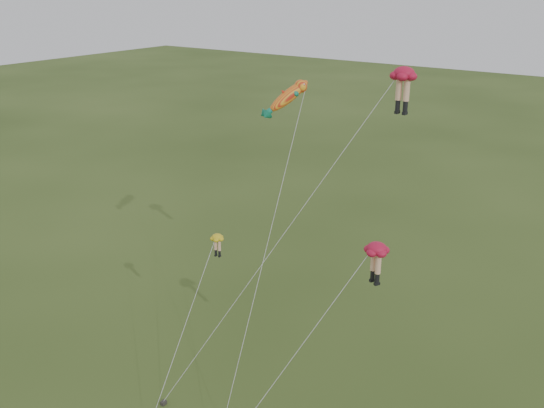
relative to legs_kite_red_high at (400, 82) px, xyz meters
The scene contains 4 objects.
legs_kite_red_high is the anchor object (origin of this frame).
legs_kite_red_mid 9.81m from the legs_kite_red_high, 72.73° to the right, with size 6.59×7.16×12.13m.
legs_kite_yellow 14.85m from the legs_kite_red_high, 151.62° to the right, with size 1.85×8.66×9.28m.
fish_kite 8.23m from the legs_kite_red_high, behind, with size 4.12×12.39×18.37m.
Camera 1 is at (20.22, -21.36, 24.13)m, focal length 40.00 mm.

